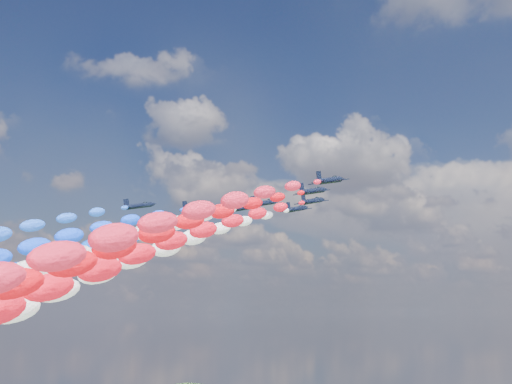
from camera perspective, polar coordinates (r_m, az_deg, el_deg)
The scene contains 14 objects.
jet_0 at distance 177.38m, azimuth -9.72°, elevation -1.15°, with size 8.54×11.45×2.52m, color black, non-canonical shape.
jet_1 at distance 178.80m, azimuth -5.03°, elevation -1.32°, with size 8.54×11.45×2.52m, color black, non-canonical shape.
jet_2 at distance 178.32m, azimuth -1.05°, elevation -1.34°, with size 8.54×11.45×2.52m, color black, non-canonical shape.
trail_2 at distance 134.82m, azimuth -17.75°, elevation -6.98°, with size 6.13×118.36×45.83m, color blue, non-canonical shape.
jet_3 at distance 170.35m, azimuth 0.69°, elevation -0.93°, with size 8.54×11.45×2.52m, color black, non-canonical shape.
trail_3 at distance 125.58m, azimuth -16.54°, elevation -6.85°, with size 6.13×118.36×45.83m, color white, non-canonical shape.
jet_4 at distance 180.26m, azimuth 3.42°, elevation -1.42°, with size 8.54×11.45×2.52m, color black, non-canonical shape.
trail_4 at distance 132.88m, azimuth -11.72°, elevation -7.21°, with size 6.13×118.36×45.83m, color white, non-canonical shape.
jet_5 at distance 167.79m, azimuth 4.74°, elevation -0.76°, with size 8.54×11.45×2.52m, color black, non-canonical shape.
trail_5 at distance 119.66m, azimuth -11.50°, elevation -6.92°, with size 6.13×118.36×45.83m, color red, non-canonical shape.
jet_6 at distance 154.10m, azimuth 4.75°, elevation 0.07°, with size 8.54×11.45×2.52m, color black, non-canonical shape.
trail_6 at distance 106.40m, azimuth -13.56°, elevation -6.48°, with size 6.13×118.36×45.83m, color red, non-canonical shape.
jet_7 at distance 141.95m, azimuth 6.17°, elevation 0.97°, with size 8.54×11.45×2.52m, color black, non-canonical shape.
trail_7 at distance 93.54m, azimuth -13.87°, elevation -6.02°, with size 6.13×118.36×45.83m, color red, non-canonical shape.
Camera 1 is at (100.96, -124.78, 70.32)m, focal length 48.01 mm.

